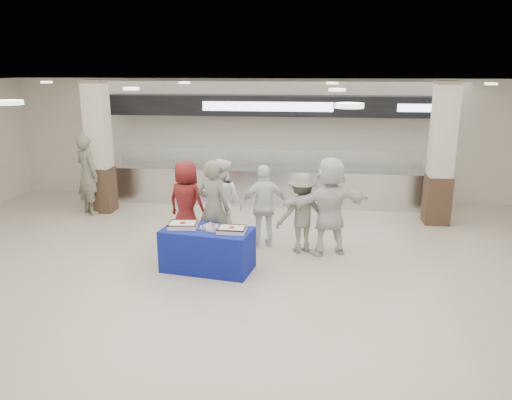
# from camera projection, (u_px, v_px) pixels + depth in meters

# --- Properties ---
(ground) EXTENTS (14.00, 14.00, 0.00)m
(ground) POSITION_uv_depth(u_px,v_px,m) (234.00, 292.00, 7.97)
(ground) COLOR beige
(ground) RESTS_ON ground
(serving_line) EXTENTS (8.70, 0.85, 2.80)m
(serving_line) POSITION_uv_depth(u_px,v_px,m) (268.00, 160.00, 12.85)
(serving_line) COLOR silver
(serving_line) RESTS_ON ground
(column_left) EXTENTS (0.55, 0.55, 3.20)m
(column_left) POSITION_uv_depth(u_px,v_px,m) (99.00, 150.00, 12.08)
(column_left) COLOR #3A271A
(column_left) RESTS_ON ground
(column_right) EXTENTS (0.55, 0.55, 3.20)m
(column_right) POSITION_uv_depth(u_px,v_px,m) (441.00, 157.00, 11.13)
(column_right) COLOR #3A271A
(column_right) RESTS_ON ground
(display_table) EXTENTS (1.65, 1.02, 0.75)m
(display_table) POSITION_uv_depth(u_px,v_px,m) (208.00, 250.00, 8.76)
(display_table) COLOR navy
(display_table) RESTS_ON ground
(sheet_cake_left) EXTENTS (0.53, 0.43, 0.10)m
(sheet_cake_left) POSITION_uv_depth(u_px,v_px,m) (183.00, 225.00, 8.76)
(sheet_cake_left) COLOR white
(sheet_cake_left) RESTS_ON display_table
(sheet_cake_right) EXTENTS (0.48, 0.38, 0.10)m
(sheet_cake_right) POSITION_uv_depth(u_px,v_px,m) (232.00, 229.00, 8.52)
(sheet_cake_right) COLOR white
(sheet_cake_right) RESTS_ON display_table
(cupcake_tray) EXTENTS (0.48, 0.44, 0.06)m
(cupcake_tray) POSITION_uv_depth(u_px,v_px,m) (210.00, 227.00, 8.67)
(cupcake_tray) COLOR #A5A4A9
(cupcake_tray) RESTS_ON display_table
(civilian_maroon) EXTENTS (0.97, 0.79, 1.70)m
(civilian_maroon) POSITION_uv_depth(u_px,v_px,m) (187.00, 203.00, 9.99)
(civilian_maroon) COLOR maroon
(civilian_maroon) RESTS_ON ground
(soldier_a) EXTENTS (0.78, 0.64, 1.83)m
(soldier_a) POSITION_uv_depth(u_px,v_px,m) (213.00, 208.00, 9.37)
(soldier_a) COLOR slate
(soldier_a) RESTS_ON ground
(chef_tall) EXTENTS (0.97, 0.82, 1.76)m
(chef_tall) POSITION_uv_depth(u_px,v_px,m) (220.00, 202.00, 9.92)
(chef_tall) COLOR white
(chef_tall) RESTS_ON ground
(chef_short) EXTENTS (1.04, 0.63, 1.65)m
(chef_short) POSITION_uv_depth(u_px,v_px,m) (264.00, 206.00, 9.83)
(chef_short) COLOR white
(chef_short) RESTS_ON ground
(soldier_b) EXTENTS (1.15, 0.94, 1.55)m
(soldier_b) POSITION_uv_depth(u_px,v_px,m) (302.00, 213.00, 9.56)
(soldier_b) COLOR slate
(soldier_b) RESTS_ON ground
(civilian_white) EXTENTS (1.83, 1.20, 1.89)m
(civilian_white) POSITION_uv_depth(u_px,v_px,m) (330.00, 206.00, 9.40)
(civilian_white) COLOR white
(civilian_white) RESTS_ON ground
(soldier_bg) EXTENTS (0.84, 0.79, 1.94)m
(soldier_bg) POSITION_uv_depth(u_px,v_px,m) (87.00, 175.00, 12.02)
(soldier_bg) COLOR slate
(soldier_bg) RESTS_ON ground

